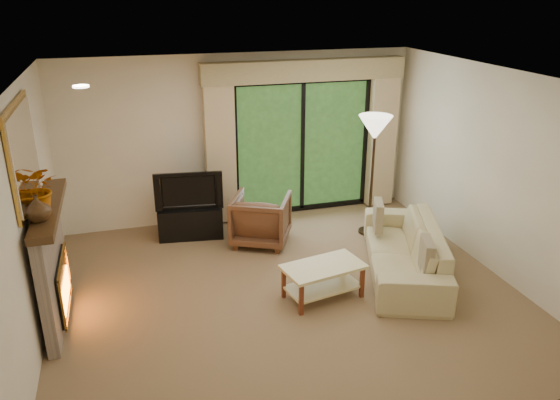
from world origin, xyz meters
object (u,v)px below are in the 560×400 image
object	(u,v)px
sofa	(404,250)
coffee_table	(323,281)
media_console	(191,221)
armchair	(261,219)

from	to	relation	value
sofa	coffee_table	distance (m)	1.27
media_console	coffee_table	world-z (taller)	media_console
armchair	sofa	distance (m)	2.09
coffee_table	media_console	bearing A→B (deg)	109.33
armchair	sofa	bearing A→B (deg)	164.45
media_console	armchair	distance (m)	1.09
media_console	sofa	size ratio (longest dim) A/B	0.42
sofa	coffee_table	xyz separation A→B (m)	(-1.23, -0.29, -0.11)
media_console	sofa	world-z (taller)	sofa
sofa	coffee_table	bearing A→B (deg)	-55.95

